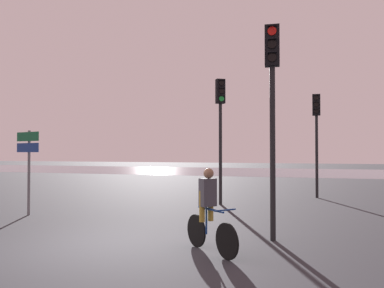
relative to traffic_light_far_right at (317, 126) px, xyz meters
name	(u,v)px	position (x,y,z in m)	size (l,w,h in m)	color
ground_plane	(98,246)	(-4.54, -9.91, -3.06)	(120.00, 120.00, 0.00)	#28282D
water_strip	(262,172)	(-4.54, 20.73, -3.05)	(80.00, 16.00, 0.01)	slate
traffic_light_far_right	(317,126)	(0.00, 0.00, 0.00)	(0.33, 0.35, 4.39)	black
traffic_light_near_right	(272,91)	(-1.15, -8.35, 0.21)	(0.34, 0.35, 4.73)	black
traffic_light_center	(220,118)	(-3.46, -3.19, 0.16)	(0.40, 0.42, 4.64)	black
direction_sign_post	(28,157)	(-8.62, -7.17, -1.26)	(1.06, 0.35, 2.60)	slate
cyclist	(209,210)	(-2.26, -9.67, -2.24)	(1.29, 1.18, 1.62)	black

